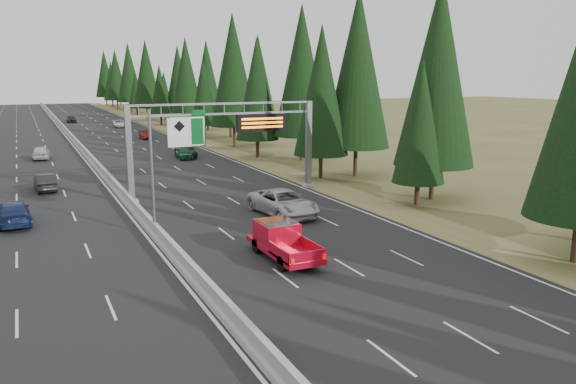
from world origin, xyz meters
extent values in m
cube|color=black|center=(0.00, 80.00, 0.04)|extent=(32.00, 260.00, 0.08)
cube|color=olive|center=(17.80, 80.00, 0.03)|extent=(3.60, 260.00, 0.06)
cube|color=gray|center=(0.00, 80.00, 0.23)|extent=(0.70, 260.00, 0.30)
cube|color=gray|center=(0.00, 80.00, 0.63)|extent=(0.30, 260.00, 0.60)
cube|color=slate|center=(0.35, 35.00, 3.98)|extent=(0.45, 0.45, 7.80)
cube|color=gray|center=(0.35, 35.00, 0.23)|extent=(0.90, 0.90, 0.30)
cube|color=slate|center=(16.20, 35.00, 3.98)|extent=(0.45, 0.45, 7.80)
cube|color=gray|center=(16.20, 35.00, 0.23)|extent=(0.90, 0.90, 0.30)
cube|color=slate|center=(8.28, 35.00, 7.80)|extent=(15.85, 0.35, 0.16)
cube|color=slate|center=(8.28, 35.00, 6.96)|extent=(15.85, 0.35, 0.16)
cube|color=#054C19|center=(5.00, 34.75, 5.63)|extent=(3.00, 0.10, 2.50)
cube|color=silver|center=(5.00, 34.69, 5.63)|extent=(2.85, 0.02, 2.35)
cube|color=#054C19|center=(6.00, 34.75, 7.13)|extent=(1.10, 0.10, 0.45)
cube|color=black|center=(11.50, 34.70, 6.13)|extent=(4.50, 0.40, 1.50)
cube|color=orange|center=(11.50, 34.48, 6.48)|extent=(3.80, 0.02, 0.18)
cube|color=orange|center=(11.50, 34.48, 6.13)|extent=(3.80, 0.02, 0.18)
cube|color=orange|center=(11.50, 34.48, 5.78)|extent=(3.80, 0.02, 0.18)
cylinder|color=slate|center=(0.00, 25.00, 4.08)|extent=(0.20, 0.20, 8.00)
cube|color=gray|center=(0.00, 25.00, 0.18)|extent=(0.50, 0.50, 0.20)
cube|color=slate|center=(1.00, 25.00, 7.68)|extent=(2.00, 0.15, 0.15)
cube|color=silver|center=(1.80, 24.88, 6.58)|extent=(1.50, 0.06, 1.80)
cylinder|color=black|center=(19.65, 9.99, 1.29)|extent=(0.40, 0.40, 2.58)
cylinder|color=black|center=(20.79, 25.11, 0.91)|extent=(0.40, 0.40, 1.82)
cone|color=black|center=(20.79, 25.11, 6.61)|extent=(4.10, 4.10, 9.57)
cylinder|color=black|center=(23.19, 26.26, 1.43)|extent=(0.40, 0.40, 2.86)
cone|color=black|center=(23.19, 26.26, 10.38)|extent=(6.44, 6.44, 15.04)
cylinder|color=black|center=(19.43, 38.56, 1.20)|extent=(0.40, 0.40, 2.39)
cone|color=black|center=(19.43, 38.56, 8.68)|extent=(5.39, 5.39, 12.57)
cylinder|color=black|center=(23.34, 38.35, 1.48)|extent=(0.40, 0.40, 2.97)
cone|color=black|center=(23.34, 38.35, 10.76)|extent=(6.68, 6.68, 15.59)
cylinder|color=black|center=(19.09, 54.21, 1.17)|extent=(0.40, 0.40, 2.34)
cone|color=black|center=(19.09, 54.21, 8.48)|extent=(5.26, 5.26, 12.28)
cylinder|color=black|center=(23.36, 50.62, 1.47)|extent=(0.40, 0.40, 2.94)
cone|color=black|center=(23.36, 50.62, 10.64)|extent=(6.60, 6.60, 15.41)
cylinder|color=black|center=(20.42, 66.19, 1.50)|extent=(0.40, 0.40, 2.99)
cone|color=black|center=(20.42, 66.19, 10.85)|extent=(6.73, 6.73, 15.71)
cylinder|color=black|center=(24.47, 66.80, 1.27)|extent=(0.40, 0.40, 2.54)
cone|color=black|center=(24.47, 66.80, 9.22)|extent=(5.72, 5.72, 13.35)
cylinder|color=black|center=(20.36, 80.28, 1.01)|extent=(0.40, 0.40, 2.02)
cone|color=black|center=(20.36, 80.28, 7.32)|extent=(4.54, 4.54, 10.60)
cylinder|color=black|center=(24.27, 78.62, 1.21)|extent=(0.40, 0.40, 2.42)
cone|color=black|center=(24.27, 78.62, 8.78)|extent=(5.45, 5.45, 12.71)
cylinder|color=black|center=(20.96, 92.90, 1.36)|extent=(0.40, 0.40, 2.71)
cone|color=black|center=(20.96, 92.90, 9.84)|extent=(6.11, 6.11, 14.25)
cylinder|color=black|center=(24.90, 92.93, 1.32)|extent=(0.40, 0.40, 2.65)
cone|color=black|center=(24.90, 92.93, 9.59)|extent=(5.96, 5.96, 13.90)
cylinder|color=black|center=(19.09, 106.42, 0.99)|extent=(0.40, 0.40, 1.98)
cone|color=black|center=(19.09, 106.42, 7.19)|extent=(4.46, 4.46, 10.41)
cylinder|color=black|center=(23.37, 107.98, 1.30)|extent=(0.40, 0.40, 2.61)
cone|color=black|center=(23.37, 107.98, 9.46)|extent=(5.87, 5.87, 13.70)
cylinder|color=black|center=(19.46, 120.99, 1.44)|extent=(0.40, 0.40, 2.89)
cone|color=black|center=(19.46, 120.99, 10.46)|extent=(6.49, 6.49, 15.15)
cylinder|color=black|center=(23.23, 120.46, 0.89)|extent=(0.40, 0.40, 1.77)
cone|color=black|center=(23.23, 120.46, 6.42)|extent=(3.98, 3.98, 9.29)
cylinder|color=black|center=(20.01, 137.37, 0.91)|extent=(0.40, 0.40, 1.82)
cone|color=black|center=(20.01, 137.37, 6.61)|extent=(4.10, 4.10, 9.57)
cylinder|color=black|center=(23.37, 134.21, 0.91)|extent=(0.40, 0.40, 1.83)
cone|color=black|center=(23.37, 134.21, 6.63)|extent=(4.12, 4.12, 9.60)
cylinder|color=black|center=(20.28, 147.64, 1.50)|extent=(0.40, 0.40, 3.01)
cone|color=black|center=(20.28, 147.64, 10.90)|extent=(6.76, 6.76, 15.78)
cylinder|color=black|center=(24.79, 149.14, 1.00)|extent=(0.40, 0.40, 2.01)
cone|color=black|center=(24.79, 149.14, 7.29)|extent=(4.52, 4.52, 10.55)
cylinder|color=black|center=(19.40, 164.68, 1.42)|extent=(0.40, 0.40, 2.84)
cone|color=black|center=(19.40, 164.68, 10.30)|extent=(6.39, 6.39, 14.91)
cylinder|color=black|center=(23.19, 163.71, 1.22)|extent=(0.40, 0.40, 2.43)
cone|color=black|center=(23.19, 163.71, 8.82)|extent=(5.47, 5.47, 12.77)
cylinder|color=black|center=(19.84, 177.10, 1.17)|extent=(0.40, 0.40, 2.34)
cone|color=black|center=(19.84, 177.10, 8.47)|extent=(5.25, 5.25, 12.26)
cylinder|color=black|center=(24.70, 175.24, 1.02)|extent=(0.40, 0.40, 2.04)
cone|color=black|center=(24.70, 175.24, 7.39)|extent=(4.58, 4.58, 10.70)
cylinder|color=black|center=(19.68, 189.76, 1.47)|extent=(0.40, 0.40, 2.94)
cone|color=black|center=(19.68, 189.76, 10.67)|extent=(6.62, 6.62, 15.45)
cylinder|color=black|center=(24.43, 190.05, 1.04)|extent=(0.40, 0.40, 2.08)
cone|color=black|center=(24.43, 190.05, 7.54)|extent=(4.68, 4.68, 10.92)
imported|color=#B3B4B8|center=(9.69, 26.43, 0.99)|extent=(3.67, 6.83, 1.82)
cylinder|color=black|center=(4.54, 15.40, 0.51)|extent=(0.32, 0.86, 0.86)
cylinder|color=black|center=(6.35, 15.40, 0.51)|extent=(0.32, 0.86, 0.86)
cylinder|color=black|center=(4.54, 18.92, 0.51)|extent=(0.32, 0.86, 0.86)
cylinder|color=black|center=(6.35, 18.92, 0.51)|extent=(0.32, 0.86, 0.86)
cube|color=red|center=(5.45, 17.21, 0.67)|extent=(2.14, 5.99, 0.32)
cube|color=red|center=(5.45, 18.18, 1.42)|extent=(2.03, 2.35, 1.18)
cube|color=black|center=(5.45, 18.18, 1.74)|extent=(1.82, 2.03, 0.59)
cube|color=red|center=(4.43, 15.61, 1.04)|extent=(0.11, 2.57, 0.64)
cube|color=red|center=(6.46, 15.61, 1.04)|extent=(0.11, 2.57, 0.64)
cube|color=red|center=(5.45, 14.33, 1.04)|extent=(2.14, 0.11, 0.64)
imported|color=#155C33|center=(10.60, 57.21, 0.76)|extent=(1.87, 4.10, 1.36)
imported|color=#4E0F0B|center=(10.75, 81.32, 0.78)|extent=(1.58, 4.27, 1.40)
imported|color=black|center=(11.12, 58.40, 0.87)|extent=(2.73, 5.65, 1.59)
imported|color=silver|center=(10.45, 104.54, 0.78)|extent=(2.84, 5.27, 1.41)
imported|color=black|center=(2.82, 120.57, 0.87)|extent=(1.98, 4.67, 1.57)
imported|color=black|center=(-5.66, 43.42, 0.83)|extent=(1.87, 4.64, 1.50)
imported|color=navy|center=(-8.17, 31.93, 0.86)|extent=(2.53, 5.53, 1.57)
imported|color=beige|center=(-5.22, 64.28, 0.90)|extent=(2.38, 4.97, 1.64)
camera|label=1|loc=(-7.12, -9.79, 10.11)|focal=35.00mm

